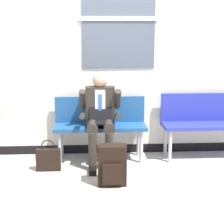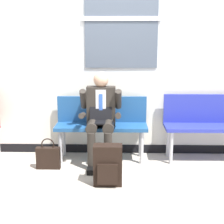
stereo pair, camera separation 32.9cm
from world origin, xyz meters
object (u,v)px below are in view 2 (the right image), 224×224
at_px(bench_with_person, 102,121).
at_px(person_seated, 101,115).
at_px(bench_empty, 210,121).
at_px(handbag, 48,157).
at_px(backpack, 108,165).

height_order(bench_with_person, person_seated, person_seated).
bearing_deg(bench_with_person, bench_empty, 0.15).
distance_m(bench_with_person, handbag, 0.91).
relative_size(person_seated, backpack, 2.57).
distance_m(bench_empty, handbag, 2.32).
xyz_separation_m(bench_empty, person_seated, (-1.55, -0.20, 0.12)).
bearing_deg(bench_empty, handbag, -169.04).
height_order(bench_empty, backpack, bench_empty).
distance_m(person_seated, backpack, 0.85).
xyz_separation_m(bench_empty, handbag, (-2.25, -0.43, -0.40)).
relative_size(bench_empty, backpack, 2.65).
relative_size(person_seated, handbag, 2.98).
height_order(bench_empty, handbag, bench_empty).
relative_size(bench_with_person, handbag, 3.06).
bearing_deg(bench_empty, backpack, -147.43).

